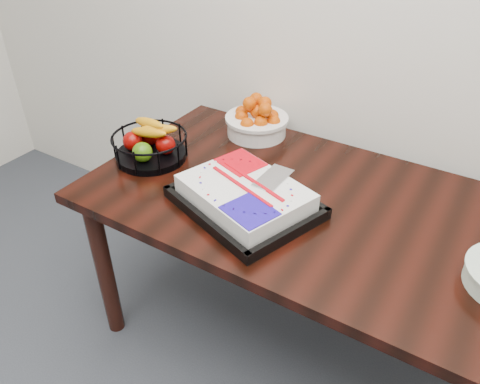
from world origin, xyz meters
The scene contains 4 objects.
table centered at (0.00, 2.00, 0.66)m, with size 1.80×0.90×0.75m.
cake_tray centered at (-0.28, 1.84, 0.79)m, with size 0.56×0.49×0.10m.
tangerine_bowl centered at (-0.51, 2.33, 0.82)m, with size 0.27×0.27×0.17m.
fruit_basket centered at (-0.77, 1.93, 0.82)m, with size 0.30×0.30×0.16m.
Camera 1 is at (0.39, 0.74, 1.71)m, focal length 35.00 mm.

